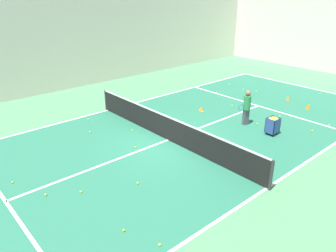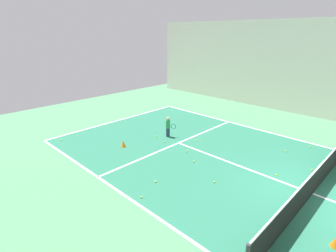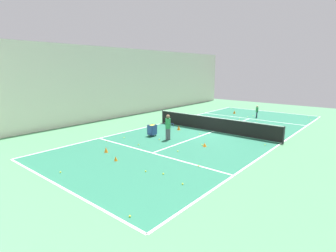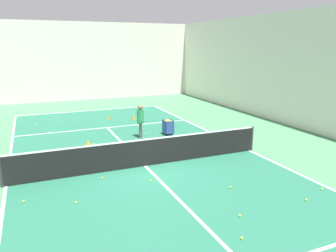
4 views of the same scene
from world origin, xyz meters
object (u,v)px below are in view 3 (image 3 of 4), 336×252
at_px(tennis_net, 214,124).
at_px(ball_cart, 152,128).
at_px(player_near_baseline, 257,111).
at_px(coach_at_net, 168,125).
at_px(training_cone_1, 234,112).
at_px(training_cone_0, 106,150).

bearing_deg(tennis_net, ball_cart, 56.11).
distance_m(player_near_baseline, coach_at_net, 11.65).
bearing_deg(coach_at_net, training_cone_1, 24.97).
distance_m(training_cone_0, training_cone_1, 16.50).
bearing_deg(tennis_net, training_cone_1, -74.23).
relative_size(player_near_baseline, training_cone_0, 3.85).
bearing_deg(player_near_baseline, ball_cart, -39.21).
height_order(coach_at_net, training_cone_0, coach_at_net).
relative_size(tennis_net, training_cone_0, 33.44).
bearing_deg(coach_at_net, player_near_baseline, 12.36).
relative_size(player_near_baseline, ball_cart, 1.43).
xyz_separation_m(tennis_net, ball_cart, (2.60, 3.86, -0.00)).
height_order(player_near_baseline, training_cone_0, player_near_baseline).
xyz_separation_m(player_near_baseline, training_cone_1, (2.62, -0.66, -0.49)).
relative_size(ball_cart, training_cone_1, 2.34).
height_order(training_cone_0, training_cone_1, training_cone_1).
height_order(coach_at_net, ball_cart, coach_at_net).
xyz_separation_m(tennis_net, player_near_baseline, (-0.27, -7.65, 0.10)).
height_order(ball_cart, training_cone_0, ball_cart).
height_order(tennis_net, coach_at_net, coach_at_net).
distance_m(coach_at_net, training_cone_0, 4.45).
height_order(player_near_baseline, ball_cart, player_near_baseline).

